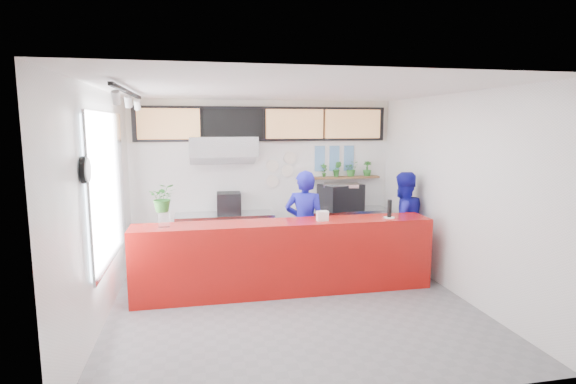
# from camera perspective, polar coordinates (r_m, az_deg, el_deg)

# --- Properties ---
(floor) EXTENTS (5.00, 5.00, 0.00)m
(floor) POSITION_cam_1_polar(r_m,az_deg,el_deg) (6.68, 0.37, -13.76)
(floor) COLOR slate
(floor) RESTS_ON ground
(ceiling) EXTENTS (5.00, 5.00, 0.00)m
(ceiling) POSITION_cam_1_polar(r_m,az_deg,el_deg) (6.20, 0.39, 12.86)
(ceiling) COLOR silver
(wall_back) EXTENTS (5.00, 0.00, 5.00)m
(wall_back) POSITION_cam_1_polar(r_m,az_deg,el_deg) (8.70, -3.01, 1.69)
(wall_back) COLOR white
(wall_back) RESTS_ON ground
(wall_left) EXTENTS (0.00, 5.00, 5.00)m
(wall_left) POSITION_cam_1_polar(r_m,az_deg,el_deg) (6.26, -22.65, -1.63)
(wall_left) COLOR white
(wall_left) RESTS_ON ground
(wall_right) EXTENTS (0.00, 5.00, 5.00)m
(wall_right) POSITION_cam_1_polar(r_m,az_deg,el_deg) (7.20, 20.24, -0.24)
(wall_right) COLOR white
(wall_right) RESTS_ON ground
(service_counter) EXTENTS (4.50, 0.60, 1.10)m
(service_counter) POSITION_cam_1_polar(r_m,az_deg,el_deg) (6.86, -0.32, -8.26)
(service_counter) COLOR #9E0F0B
(service_counter) RESTS_ON ground
(cream_band) EXTENTS (5.00, 0.02, 0.80)m
(cream_band) POSITION_cam_1_polar(r_m,az_deg,el_deg) (8.63, -3.06, 8.95)
(cream_band) COLOR beige
(cream_band) RESTS_ON wall_back
(prep_bench) EXTENTS (1.80, 0.60, 0.90)m
(prep_bench) POSITION_cam_1_polar(r_m,az_deg,el_deg) (8.52, -8.01, -5.72)
(prep_bench) COLOR #B2B5BA
(prep_bench) RESTS_ON ground
(panini_oven) EXTENTS (0.45, 0.45, 0.39)m
(panini_oven) POSITION_cam_1_polar(r_m,az_deg,el_deg) (8.39, -7.52, -1.41)
(panini_oven) COLOR black
(panini_oven) RESTS_ON prep_bench
(extraction_hood) EXTENTS (1.20, 0.70, 0.35)m
(extraction_hood) POSITION_cam_1_polar(r_m,az_deg,el_deg) (8.22, -8.23, 5.77)
(extraction_hood) COLOR #B2B5BA
(extraction_hood) RESTS_ON ceiling
(hood_lip) EXTENTS (1.20, 0.69, 0.31)m
(hood_lip) POSITION_cam_1_polar(r_m,az_deg,el_deg) (8.23, -8.20, 4.38)
(hood_lip) COLOR #B2B5BA
(hood_lip) RESTS_ON ceiling
(right_bench) EXTENTS (1.80, 0.60, 0.90)m
(right_bench) POSITION_cam_1_polar(r_m,az_deg,el_deg) (8.95, 6.92, -5.01)
(right_bench) COLOR #B2B5BA
(right_bench) RESTS_ON ground
(espresso_machine) EXTENTS (0.90, 0.76, 0.49)m
(espresso_machine) POSITION_cam_1_polar(r_m,az_deg,el_deg) (8.80, 6.72, -0.61)
(espresso_machine) COLOR black
(espresso_machine) RESTS_ON right_bench
(espresso_tray) EXTENTS (0.77, 0.64, 0.06)m
(espresso_tray) POSITION_cam_1_polar(r_m,az_deg,el_deg) (8.76, 6.75, 0.91)
(espresso_tray) COLOR silver
(espresso_tray) RESTS_ON espresso_machine
(herb_shelf) EXTENTS (1.40, 0.18, 0.04)m
(herb_shelf) POSITION_cam_1_polar(r_m,az_deg,el_deg) (8.98, 7.24, 1.85)
(herb_shelf) COLOR brown
(herb_shelf) RESTS_ON wall_back
(menu_board_far_left) EXTENTS (1.10, 0.10, 0.55)m
(menu_board_far_left) POSITION_cam_1_polar(r_m,az_deg,el_deg) (8.44, -14.90, 8.36)
(menu_board_far_left) COLOR tan
(menu_board_far_left) RESTS_ON wall_back
(menu_board_mid_left) EXTENTS (1.10, 0.10, 0.55)m
(menu_board_mid_left) POSITION_cam_1_polar(r_m,az_deg,el_deg) (8.46, -6.94, 8.58)
(menu_board_mid_left) COLOR black
(menu_board_mid_left) RESTS_ON wall_back
(menu_board_mid_right) EXTENTS (1.10, 0.10, 0.55)m
(menu_board_mid_right) POSITION_cam_1_polar(r_m,az_deg,el_deg) (8.63, 0.84, 8.63)
(menu_board_mid_right) COLOR tan
(menu_board_mid_right) RESTS_ON wall_back
(menu_board_far_right) EXTENTS (1.10, 0.10, 0.55)m
(menu_board_far_right) POSITION_cam_1_polar(r_m,az_deg,el_deg) (8.95, 8.20, 8.54)
(menu_board_far_right) COLOR tan
(menu_board_far_right) RESTS_ON wall_back
(soffit) EXTENTS (4.80, 0.04, 0.65)m
(soffit) POSITION_cam_1_polar(r_m,az_deg,el_deg) (8.60, -3.02, 8.62)
(soffit) COLOR black
(soffit) RESTS_ON wall_back
(window_pane) EXTENTS (0.04, 2.20, 1.90)m
(window_pane) POSITION_cam_1_polar(r_m,az_deg,el_deg) (6.51, -21.99, 0.57)
(window_pane) COLOR silver
(window_pane) RESTS_ON wall_left
(window_frame) EXTENTS (0.03, 2.30, 2.00)m
(window_frame) POSITION_cam_1_polar(r_m,az_deg,el_deg) (6.51, -21.82, 0.57)
(window_frame) COLOR #B2B5BA
(window_frame) RESTS_ON wall_left
(wall_clock_rim) EXTENTS (0.05, 0.30, 0.30)m
(wall_clock_rim) POSITION_cam_1_polar(r_m,az_deg,el_deg) (5.30, -24.41, 2.57)
(wall_clock_rim) COLOR black
(wall_clock_rim) RESTS_ON wall_left
(wall_clock_face) EXTENTS (0.02, 0.26, 0.26)m
(wall_clock_face) POSITION_cam_1_polar(r_m,az_deg,el_deg) (5.30, -24.09, 2.58)
(wall_clock_face) COLOR white
(wall_clock_face) RESTS_ON wall_left
(track_rail) EXTENTS (0.05, 2.40, 0.04)m
(track_rail) POSITION_cam_1_polar(r_m,az_deg,el_deg) (6.12, -19.68, 11.87)
(track_rail) COLOR black
(track_rail) RESTS_ON ceiling
(dec_plate_a) EXTENTS (0.24, 0.03, 0.24)m
(dec_plate_a) POSITION_cam_1_polar(r_m,az_deg,el_deg) (8.67, -2.01, 3.33)
(dec_plate_a) COLOR silver
(dec_plate_a) RESTS_ON wall_back
(dec_plate_b) EXTENTS (0.24, 0.03, 0.24)m
(dec_plate_b) POSITION_cam_1_polar(r_m,az_deg,el_deg) (8.73, -0.06, 2.72)
(dec_plate_b) COLOR silver
(dec_plate_b) RESTS_ON wall_back
(dec_plate_c) EXTENTS (0.24, 0.03, 0.24)m
(dec_plate_c) POSITION_cam_1_polar(r_m,az_deg,el_deg) (8.70, -2.00, 1.37)
(dec_plate_c) COLOR silver
(dec_plate_c) RESTS_ON wall_back
(dec_plate_d) EXTENTS (0.24, 0.03, 0.24)m
(dec_plate_d) POSITION_cam_1_polar(r_m,az_deg,el_deg) (8.72, 0.26, 4.36)
(dec_plate_d) COLOR silver
(dec_plate_d) RESTS_ON wall_back
(photo_frame_a) EXTENTS (0.20, 0.02, 0.25)m
(photo_frame_a) POSITION_cam_1_polar(r_m,az_deg,el_deg) (8.87, 4.06, 5.05)
(photo_frame_a) COLOR #598CBF
(photo_frame_a) RESTS_ON wall_back
(photo_frame_b) EXTENTS (0.20, 0.02, 0.25)m
(photo_frame_b) POSITION_cam_1_polar(r_m,az_deg,el_deg) (8.95, 5.92, 5.06)
(photo_frame_b) COLOR #598CBF
(photo_frame_b) RESTS_ON wall_back
(photo_frame_c) EXTENTS (0.20, 0.02, 0.25)m
(photo_frame_c) POSITION_cam_1_polar(r_m,az_deg,el_deg) (9.05, 7.74, 5.06)
(photo_frame_c) COLOR #598CBF
(photo_frame_c) RESTS_ON wall_back
(photo_frame_d) EXTENTS (0.20, 0.02, 0.25)m
(photo_frame_d) POSITION_cam_1_polar(r_m,az_deg,el_deg) (8.89, 4.04, 3.44)
(photo_frame_d) COLOR #598CBF
(photo_frame_d) RESTS_ON wall_back
(photo_frame_e) EXTENTS (0.20, 0.02, 0.25)m
(photo_frame_e) POSITION_cam_1_polar(r_m,az_deg,el_deg) (8.97, 5.89, 3.47)
(photo_frame_e) COLOR #598CBF
(photo_frame_e) RESTS_ON wall_back
(photo_frame_f) EXTENTS (0.20, 0.02, 0.25)m
(photo_frame_f) POSITION_cam_1_polar(r_m,az_deg,el_deg) (9.06, 7.71, 3.49)
(photo_frame_f) COLOR #598CBF
(photo_frame_f) RESTS_ON wall_back
(staff_center) EXTENTS (0.77, 0.65, 1.81)m
(staff_center) POSITION_cam_1_polar(r_m,az_deg,el_deg) (7.38, 2.14, -4.23)
(staff_center) COLOR #161594
(staff_center) RESTS_ON ground
(staff_right) EXTENTS (0.95, 0.79, 1.74)m
(staff_right) POSITION_cam_1_polar(r_m,az_deg,el_deg) (8.01, 14.28, -3.72)
(staff_right) COLOR #161594
(staff_right) RESTS_ON ground
(herb_a) EXTENTS (0.15, 0.11, 0.27)m
(herb_a) POSITION_cam_1_polar(r_m,az_deg,el_deg) (8.84, 4.58, 2.78)
(herb_a) COLOR #2A6B25
(herb_a) RESTS_ON herb_shelf
(herb_b) EXTENTS (0.21, 0.19, 0.30)m
(herb_b) POSITION_cam_1_polar(r_m,az_deg,el_deg) (8.91, 6.26, 2.93)
(herb_b) COLOR #2A6B25
(herb_b) RESTS_ON herb_shelf
(herb_c) EXTENTS (0.32, 0.29, 0.30)m
(herb_c) POSITION_cam_1_polar(r_m,az_deg,el_deg) (9.01, 8.08, 2.95)
(herb_c) COLOR #2A6B25
(herb_c) RESTS_ON herb_shelf
(herb_d) EXTENTS (0.21, 0.20, 0.30)m
(herb_d) POSITION_cam_1_polar(r_m,az_deg,el_deg) (9.12, 10.02, 2.95)
(herb_d) COLOR #2A6B25
(herb_d) RESTS_ON herb_shelf
(glass_vase) EXTENTS (0.17, 0.17, 0.20)m
(glass_vase) POSITION_cam_1_polar(r_m,az_deg,el_deg) (6.58, -15.47, -3.46)
(glass_vase) COLOR white
(glass_vase) RESTS_ON service_counter
(basil_vase) EXTENTS (0.38, 0.33, 0.40)m
(basil_vase) POSITION_cam_1_polar(r_m,az_deg,el_deg) (6.52, -15.58, -0.69)
(basil_vase) COLOR #2A6B25
(basil_vase) RESTS_ON glass_vase
(napkin_holder) EXTENTS (0.17, 0.11, 0.15)m
(napkin_holder) POSITION_cam_1_polar(r_m,az_deg,el_deg) (6.79, 4.39, -3.04)
(napkin_holder) COLOR white
(napkin_holder) RESTS_ON service_counter
(white_plate) EXTENTS (0.21, 0.21, 0.01)m
(white_plate) POSITION_cam_1_polar(r_m,az_deg,el_deg) (7.16, 12.73, -3.18)
(white_plate) COLOR white
(white_plate) RESTS_ON service_counter
(pepper_mill) EXTENTS (0.07, 0.07, 0.27)m
(pepper_mill) POSITION_cam_1_polar(r_m,az_deg,el_deg) (7.13, 12.76, -2.04)
(pepper_mill) COLOR black
(pepper_mill) RESTS_ON white_plate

